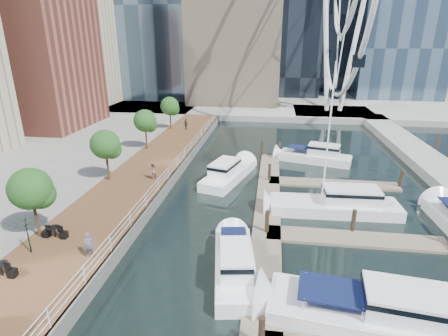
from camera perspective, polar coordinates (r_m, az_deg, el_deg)
ground at (r=18.96m, az=-3.56°, el=-22.27°), size 520.00×520.00×0.00m
boardwalk at (r=33.48m, az=-13.71°, el=-2.19°), size 6.00×60.00×1.00m
seawall at (r=32.52m, az=-8.77°, el=-2.50°), size 0.25×60.00×1.00m
land_far at (r=116.45m, az=6.61°, el=13.60°), size 200.00×114.00×1.00m
breakwater at (r=39.71m, az=32.77°, el=-1.39°), size 4.00×60.00×1.00m
pier at (r=67.79m, az=17.33°, el=8.50°), size 14.00×12.00×1.00m
railing at (r=32.18m, az=-9.04°, el=-0.80°), size 0.10×60.00×1.05m
floating_docks at (r=27.15m, az=17.71°, el=-7.96°), size 16.00×34.00×2.60m
street_trees at (r=32.40m, az=-18.84°, el=3.65°), size 2.60×42.60×4.60m
yacht_foreground at (r=19.71m, az=24.17°, el=-22.38°), size 12.03×4.55×2.15m
pedestrian_near at (r=21.82m, az=-21.19°, el=-11.70°), size 0.66×0.53×1.57m
pedestrian_mid at (r=32.20m, az=-11.57°, el=-0.50°), size 0.80×0.90×1.53m
pedestrian_far at (r=50.31m, az=-6.21°, el=7.12°), size 0.97×0.87×1.59m
moored_yachts at (r=28.46m, az=17.08°, el=-7.67°), size 22.00×37.71×11.50m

